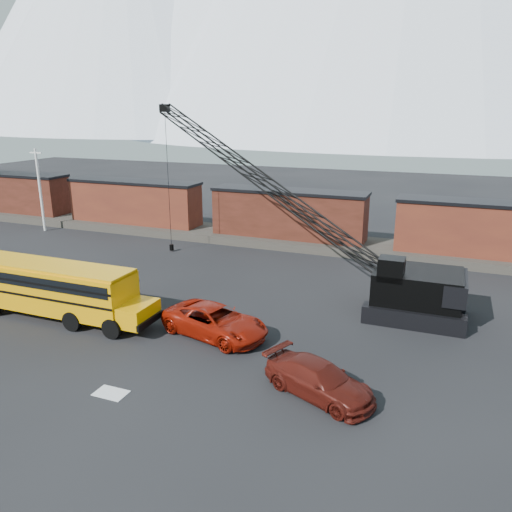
{
  "coord_description": "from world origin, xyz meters",
  "views": [
    {
      "loc": [
        13.07,
        -19.11,
        11.62
      ],
      "look_at": [
        2.43,
        7.98,
        3.0
      ],
      "focal_mm": 35.0,
      "sensor_mm": 36.0,
      "label": 1
    }
  ],
  "objects": [
    {
      "name": "maroon_suv",
      "position": [
        8.76,
        -0.9,
        0.73
      ],
      "size": [
        5.44,
        3.86,
        1.46
      ],
      "primitive_type": "imported",
      "rotation": [
        0.0,
        0.0,
        1.17
      ],
      "color": "#4B130D",
      "rests_on": "ground"
    },
    {
      "name": "boxcar_east_near",
      "position": [
        16.0,
        22.0,
        2.76
      ],
      "size": [
        13.7,
        3.1,
        4.17
      ],
      "color": "#4D1F16",
      "rests_on": "gravel_berm"
    },
    {
      "name": "ground",
      "position": [
        0.0,
        0.0,
        0.0
      ],
      "size": [
        160.0,
        160.0,
        0.0
      ],
      "primitive_type": "plane",
      "color": "black",
      "rests_on": "ground"
    },
    {
      "name": "school_bus",
      "position": [
        -7.19,
        1.59,
        1.79
      ],
      "size": [
        11.65,
        2.65,
        3.19
      ],
      "color": "orange",
      "rests_on": "ground"
    },
    {
      "name": "crawler_crane",
      "position": [
        0.98,
        12.68,
        6.95
      ],
      "size": [
        23.54,
        9.44,
        12.15
      ],
      "color": "black",
      "rests_on": "ground"
    },
    {
      "name": "utility_pole",
      "position": [
        -24.0,
        18.0,
        4.15
      ],
      "size": [
        1.4,
        0.24,
        8.0
      ],
      "color": "silver",
      "rests_on": "ground"
    },
    {
      "name": "gravel_berm",
      "position": [
        0.0,
        22.0,
        0.35
      ],
      "size": [
        120.0,
        5.0,
        0.7
      ],
      "primitive_type": "cube",
      "color": "#454038",
      "rests_on": "ground"
    },
    {
      "name": "red_pickup",
      "position": [
        2.19,
        2.7,
        0.82
      ],
      "size": [
        6.41,
        4.12,
        1.64
      ],
      "primitive_type": "imported",
      "rotation": [
        0.0,
        0.0,
        1.32
      ],
      "color": "maroon",
      "rests_on": "ground"
    },
    {
      "name": "snow_patch",
      "position": [
        0.5,
        -4.0,
        0.01
      ],
      "size": [
        1.4,
        0.9,
        0.02
      ],
      "primitive_type": "cube",
      "color": "silver",
      "rests_on": "ground"
    },
    {
      "name": "boxcar_west_far",
      "position": [
        -32.0,
        22.0,
        2.76
      ],
      "size": [
        13.7,
        3.1,
        4.17
      ],
      "color": "#512016",
      "rests_on": "gravel_berm"
    },
    {
      "name": "boxcar_mid",
      "position": [
        0.0,
        22.0,
        2.76
      ],
      "size": [
        13.7,
        3.1,
        4.17
      ],
      "color": "#512016",
      "rests_on": "gravel_berm"
    },
    {
      "name": "boxcar_west_near",
      "position": [
        -16.0,
        22.0,
        2.76
      ],
      "size": [
        13.7,
        3.1,
        4.17
      ],
      "color": "#4D1F16",
      "rests_on": "gravel_berm"
    }
  ]
}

